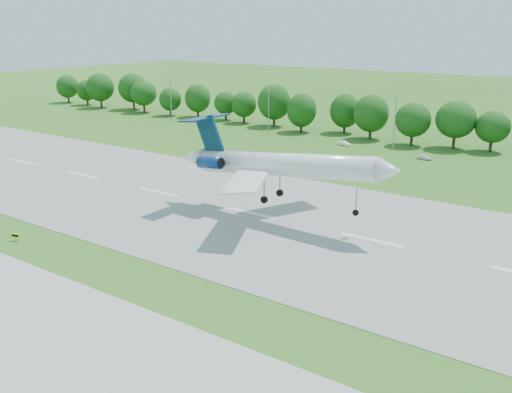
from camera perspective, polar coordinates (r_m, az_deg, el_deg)
name	(u,v)px	position (r m, az deg, el deg)	size (l,w,h in m)	color
ground	(270,314)	(59.00, 1.37, -11.67)	(600.00, 600.00, 0.00)	#265D18
runway	(372,240)	(79.15, 11.48, -4.31)	(400.00, 45.00, 0.08)	gray
tree_line	(496,126)	(139.96, 22.91, 6.52)	(288.40, 8.40, 10.40)	#382314
light_poles	(473,131)	(130.87, 20.87, 6.17)	(175.90, 0.25, 12.19)	gray
airliner	(273,163)	(83.89, 1.71, 3.34)	(37.32, 27.17, 11.79)	white
taxi_sign_left	(16,236)	(83.81, -22.91, -3.62)	(1.43, 0.59, 1.02)	gray
service_vehicle_a	(344,143)	(140.02, 8.76, 5.30)	(1.14, 3.28, 1.08)	white
service_vehicle_b	(424,157)	(128.78, 16.47, 3.78)	(1.27, 3.15, 1.07)	white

